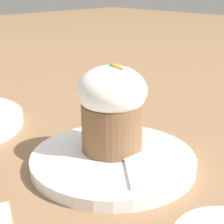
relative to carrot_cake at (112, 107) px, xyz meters
The scene contains 4 objects.
ground_plane 0.08m from the carrot_cake, 40.91° to the right, with size 4.00×4.00×0.00m, color #846042.
dessert_plate 0.07m from the carrot_cake, 40.91° to the right, with size 0.22×0.22×0.02m.
carrot_cake is the anchor object (origin of this frame).
spoon 0.07m from the carrot_cake, ahead, with size 0.10×0.09×0.01m.
Camera 1 is at (0.31, -0.32, 0.24)m, focal length 60.00 mm.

